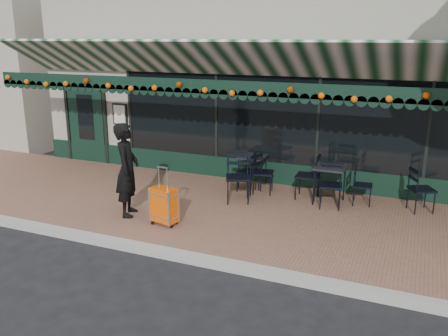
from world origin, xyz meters
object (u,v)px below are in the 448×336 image
at_px(chair_b_right, 263,173).
at_px(chair_b_front, 238,178).
at_px(chair_a_extra, 422,190).
at_px(woman, 127,170).
at_px(cafe_table_a, 330,170).
at_px(chair_a_front, 331,186).
at_px(chair_a_left, 307,176).
at_px(chair_a_right, 363,186).
at_px(cafe_table_b, 253,159).
at_px(suitcase, 164,206).
at_px(chair_b_left, 249,172).

bearing_deg(chair_b_right, chair_b_front, 146.60).
bearing_deg(chair_a_extra, chair_b_right, 65.59).
height_order(chair_b_right, chair_b_front, chair_b_front).
bearing_deg(woman, cafe_table_a, -79.00).
bearing_deg(chair_a_front, chair_a_left, 137.98).
bearing_deg(chair_a_right, cafe_table_b, 79.57).
xyz_separation_m(chair_a_right, chair_a_extra, (1.09, 0.03, 0.05)).
height_order(cafe_table_a, chair_a_left, chair_a_left).
bearing_deg(chair_a_right, woman, 115.81).
xyz_separation_m(chair_a_front, chair_a_extra, (1.65, 0.46, -0.01)).
bearing_deg(woman, chair_a_extra, -86.89).
bearing_deg(chair_a_right, cafe_table_a, 100.48).
bearing_deg(suitcase, cafe_table_a, 56.22).
bearing_deg(cafe_table_b, suitcase, -104.08).
distance_m(woman, cafe_table_a, 4.00).
relative_size(suitcase, chair_b_left, 1.20).
relative_size(chair_a_front, chair_b_front, 0.89).
bearing_deg(chair_b_front, chair_b_left, 67.36).
distance_m(chair_a_extra, chair_b_front, 3.57).
xyz_separation_m(chair_a_left, chair_a_extra, (2.21, 0.10, -0.04)).
distance_m(woman, chair_a_extra, 5.63).
relative_size(woman, chair_b_right, 1.98).
relative_size(cafe_table_b, chair_b_right, 0.79).
xyz_separation_m(chair_a_right, chair_b_front, (-2.37, -0.82, 0.11)).
distance_m(chair_a_extra, chair_b_left, 3.46).
bearing_deg(chair_a_front, cafe_table_b, 150.90).
height_order(chair_a_left, chair_b_front, chair_b_front).
relative_size(woman, cafe_table_b, 2.50).
distance_m(chair_a_left, chair_b_front, 1.47).
height_order(woman, chair_b_right, woman).
relative_size(cafe_table_a, chair_b_front, 0.77).
bearing_deg(chair_b_left, woman, -18.56).
relative_size(chair_b_right, chair_b_front, 0.90).
bearing_deg(cafe_table_b, cafe_table_a, -13.40).
relative_size(cafe_table_a, chair_a_right, 0.99).
relative_size(cafe_table_b, chair_a_front, 0.80).
relative_size(chair_a_left, chair_b_left, 1.07).
relative_size(cafe_table_b, chair_a_left, 0.74).
bearing_deg(chair_a_extra, cafe_table_b, 59.46).
distance_m(cafe_table_a, chair_b_left, 1.74).
bearing_deg(suitcase, chair_b_right, 79.28).
bearing_deg(chair_a_left, chair_b_front, -60.64).
height_order(suitcase, cafe_table_b, suitcase).
height_order(chair_a_front, chair_a_extra, chair_a_front).
distance_m(chair_a_left, chair_a_right, 1.12).
xyz_separation_m(cafe_table_b, chair_b_left, (0.08, -0.43, -0.19)).
height_order(suitcase, chair_a_front, suitcase).
height_order(suitcase, chair_a_extra, suitcase).
bearing_deg(chair_b_left, chair_a_right, 112.67).
height_order(suitcase, chair_a_right, suitcase).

